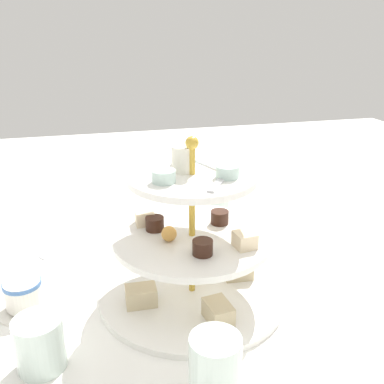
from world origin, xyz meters
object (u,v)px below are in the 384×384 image
at_px(butter_knife_right, 76,241).
at_px(teacup_with_saucer, 24,296).
at_px(water_glass_short_left, 40,344).
at_px(water_glass_mid_back, 215,374).
at_px(water_glass_tall_right, 214,203).
at_px(butter_knife_left, 375,295).
at_px(tiered_serving_stand, 192,250).

bearing_deg(butter_knife_right, teacup_with_saucer, 30.43).
relative_size(water_glass_short_left, water_glass_mid_back, 0.73).
xyz_separation_m(water_glass_tall_right, butter_knife_right, (0.01, 0.30, -0.06)).
xyz_separation_m(butter_knife_left, butter_knife_right, (0.32, 0.48, 0.00)).
distance_m(water_glass_tall_right, water_glass_short_left, 0.48).
bearing_deg(teacup_with_saucer, water_glass_short_left, -165.37).
bearing_deg(tiered_serving_stand, water_glass_mid_back, 172.47).
distance_m(water_glass_short_left, butter_knife_left, 0.53).
distance_m(water_glass_short_left, teacup_with_saucer, 0.14).
xyz_separation_m(water_glass_short_left, water_glass_mid_back, (-0.12, -0.20, 0.01)).
bearing_deg(water_glass_tall_right, water_glass_short_left, 135.17).
distance_m(teacup_with_saucer, butter_knife_left, 0.57).
height_order(tiered_serving_stand, butter_knife_left, tiered_serving_stand).
bearing_deg(tiered_serving_stand, water_glass_short_left, 115.24).
bearing_deg(water_glass_tall_right, water_glass_mid_back, 163.37).
relative_size(butter_knife_left, water_glass_mid_back, 1.69).
relative_size(water_glass_short_left, butter_knife_left, 0.43).
distance_m(tiered_serving_stand, water_glass_mid_back, 0.23).
height_order(teacup_with_saucer, butter_knife_left, teacup_with_saucer).
distance_m(water_glass_tall_right, teacup_with_saucer, 0.43).
bearing_deg(water_glass_mid_back, teacup_with_saucer, 42.78).
height_order(tiered_serving_stand, butter_knife_right, tiered_serving_stand).
bearing_deg(teacup_with_saucer, butter_knife_left, -100.74).
relative_size(teacup_with_saucer, butter_knife_left, 0.53).
distance_m(water_glass_short_left, butter_knife_right, 0.35).
bearing_deg(butter_knife_left, water_glass_tall_right, 47.40).
height_order(water_glass_short_left, teacup_with_saucer, water_glass_short_left).
bearing_deg(butter_knife_left, water_glass_mid_back, 130.81).
distance_m(water_glass_tall_right, water_glass_mid_back, 0.48).
relative_size(water_glass_short_left, teacup_with_saucer, 0.81).
relative_size(water_glass_tall_right, butter_knife_right, 0.73).
height_order(butter_knife_left, butter_knife_right, same).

